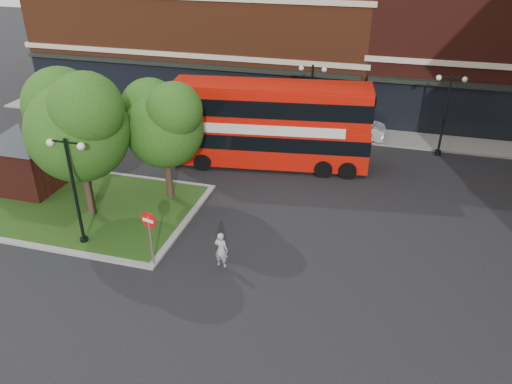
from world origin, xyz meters
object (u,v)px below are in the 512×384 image
(woman, at_px, (221,250))
(bus, at_px, (271,120))
(car_silver, at_px, (234,115))
(car_white, at_px, (349,126))

(woman, bearing_deg, bus, -79.66)
(car_silver, xyz_separation_m, car_white, (7.94, 0.00, 0.05))
(car_silver, relative_size, car_white, 0.91)
(woman, distance_m, car_silver, 16.35)
(woman, height_order, car_white, woman)
(car_silver, bearing_deg, bus, -148.28)
(bus, bearing_deg, car_white, 46.81)
(woman, height_order, car_silver, woman)
(bus, relative_size, car_silver, 2.62)
(car_white, bearing_deg, woman, 171.46)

